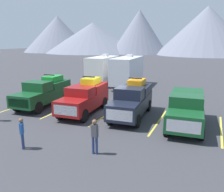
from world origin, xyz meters
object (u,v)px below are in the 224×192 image
at_px(camper_trailer_b, 127,70).
at_px(pickup_truck_c, 132,100).
at_px(person_b, 22,131).
at_px(pickup_truck_d, 186,109).
at_px(pickup_truck_b, 85,97).
at_px(pickup_truck_a, 44,92).
at_px(camper_trailer_a, 103,68).
at_px(person_c, 95,134).

bearing_deg(camper_trailer_b, pickup_truck_c, -68.57).
xyz_separation_m(pickup_truck_c, person_b, (-3.33, -7.22, -0.29)).
bearing_deg(camper_trailer_b, pickup_truck_d, -54.39).
xyz_separation_m(pickup_truck_b, pickup_truck_c, (3.55, 0.57, 0.02)).
relative_size(pickup_truck_d, person_b, 3.49).
bearing_deg(pickup_truck_a, camper_trailer_a, 89.27).
bearing_deg(camper_trailer_a, person_b, -76.99).
height_order(camper_trailer_a, camper_trailer_b, camper_trailer_b).
xyz_separation_m(camper_trailer_a, camper_trailer_b, (3.46, -0.59, 0.03)).
bearing_deg(person_c, person_b, -165.47).
bearing_deg(person_b, person_c, 14.53).
bearing_deg(camper_trailer_a, pickup_truck_c, -55.55).
distance_m(pickup_truck_d, person_c, 6.71).
xyz_separation_m(pickup_truck_c, camper_trailer_b, (-4.08, 10.39, 0.75)).
bearing_deg(pickup_truck_d, camper_trailer_a, 134.38).
distance_m(pickup_truck_d, person_b, 9.73).
relative_size(pickup_truck_b, camper_trailer_b, 0.67).
height_order(person_b, person_c, person_c).
relative_size(pickup_truck_c, pickup_truck_d, 1.03).
bearing_deg(camper_trailer_b, pickup_truck_b, -87.21).
bearing_deg(person_c, pickup_truck_d, 58.40).
bearing_deg(pickup_truck_d, person_b, -136.91).
bearing_deg(pickup_truck_a, pickup_truck_c, 1.18).
bearing_deg(pickup_truck_d, camper_trailer_b, 125.61).
bearing_deg(pickup_truck_b, camper_trailer_a, 109.06).
bearing_deg(pickup_truck_c, pickup_truck_d, -8.65).
relative_size(pickup_truck_d, camper_trailer_a, 0.76).
xyz_separation_m(pickup_truck_a, person_b, (4.35, -7.06, -0.24)).
distance_m(pickup_truck_c, person_b, 7.95).
relative_size(pickup_truck_b, camper_trailer_a, 0.74).
xyz_separation_m(pickup_truck_c, person_c, (0.26, -6.29, -0.22)).
xyz_separation_m(pickup_truck_b, person_b, (0.22, -6.65, -0.27)).
distance_m(pickup_truck_c, person_c, 6.30).
distance_m(pickup_truck_b, camper_trailer_b, 11.00).
xyz_separation_m(pickup_truck_b, camper_trailer_a, (-3.99, 11.55, 0.74)).
relative_size(pickup_truck_a, pickup_truck_b, 1.09).
distance_m(pickup_truck_b, pickup_truck_c, 3.59).
xyz_separation_m(pickup_truck_c, pickup_truck_d, (3.77, -0.57, -0.08)).
relative_size(pickup_truck_d, person_c, 3.22).
bearing_deg(camper_trailer_a, pickup_truck_a, -90.73).
bearing_deg(camper_trailer_b, pickup_truck_a, -108.83).
xyz_separation_m(camper_trailer_b, person_c, (4.34, -16.68, -0.97)).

